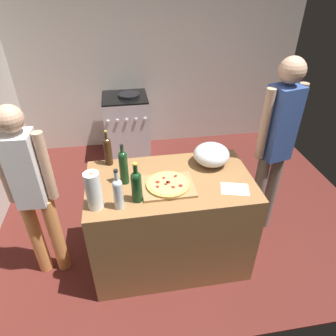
{
  "coord_description": "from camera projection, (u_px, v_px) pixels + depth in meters",
  "views": [
    {
      "loc": [
        -0.44,
        -1.35,
        2.3
      ],
      "look_at": [
        -0.11,
        0.65,
        0.94
      ],
      "focal_mm": 32.26,
      "sensor_mm": 36.0,
      "label": 1
    }
  ],
  "objects": [
    {
      "name": "ground_plane",
      "position": [
        167.0,
        197.0,
        3.62
      ],
      "size": [
        4.23,
        3.44,
        0.02
      ],
      "primitive_type": "cube",
      "color": "#511E19"
    },
    {
      "name": "kitchen_wall_rear",
      "position": [
        149.0,
        55.0,
        4.1
      ],
      "size": [
        4.23,
        0.1,
        2.6
      ],
      "primitive_type": "cube",
      "color": "#BCB7AD",
      "rests_on": "ground_plane"
    },
    {
      "name": "counter",
      "position": [
        170.0,
        221.0,
        2.64
      ],
      "size": [
        1.32,
        0.77,
        0.89
      ],
      "primitive_type": "cube",
      "color": "olive",
      "rests_on": "ground_plane"
    },
    {
      "name": "cutting_board",
      "position": [
        168.0,
        186.0,
        2.31
      ],
      "size": [
        0.4,
        0.32,
        0.02
      ],
      "primitive_type": "cube",
      "color": "#9E7247",
      "rests_on": "counter"
    },
    {
      "name": "pizza",
      "position": [
        168.0,
        184.0,
        2.3
      ],
      "size": [
        0.33,
        0.33,
        0.03
      ],
      "color": "tan",
      "rests_on": "cutting_board"
    },
    {
      "name": "mixing_bowl",
      "position": [
        211.0,
        155.0,
        2.54
      ],
      "size": [
        0.3,
        0.3,
        0.18
      ],
      "color": "#B2B2B7",
      "rests_on": "counter"
    },
    {
      "name": "paper_towel_roll",
      "position": [
        94.0,
        191.0,
        2.05
      ],
      "size": [
        0.11,
        0.11,
        0.29
      ],
      "color": "white",
      "rests_on": "counter"
    },
    {
      "name": "wine_bottle_amber",
      "position": [
        124.0,
        166.0,
        2.28
      ],
      "size": [
        0.07,
        0.07,
        0.34
      ],
      "color": "#143819",
      "rests_on": "counter"
    },
    {
      "name": "wine_bottle_clear",
      "position": [
        108.0,
        150.0,
        2.51
      ],
      "size": [
        0.06,
        0.06,
        0.32
      ],
      "color": "#331E0F",
      "rests_on": "counter"
    },
    {
      "name": "wine_bottle_green",
      "position": [
        136.0,
        185.0,
        2.11
      ],
      "size": [
        0.08,
        0.08,
        0.32
      ],
      "color": "#143819",
      "rests_on": "counter"
    },
    {
      "name": "wine_bottle_dark",
      "position": [
        118.0,
        192.0,
        2.05
      ],
      "size": [
        0.07,
        0.07,
        0.32
      ],
      "color": "silver",
      "rests_on": "counter"
    },
    {
      "name": "recipe_sheet",
      "position": [
        235.0,
        189.0,
        2.29
      ],
      "size": [
        0.24,
        0.2,
        0.0
      ],
      "primitive_type": "cube",
      "rotation": [
        0.0,
        0.0,
        -0.28
      ],
      "color": "white",
      "rests_on": "counter"
    },
    {
      "name": "stove",
      "position": [
        127.0,
        126.0,
        4.19
      ],
      "size": [
        0.59,
        0.57,
        0.92
      ],
      "color": "#B7B7BC",
      "rests_on": "ground_plane"
    },
    {
      "name": "person_in_stripes",
      "position": [
        32.0,
        190.0,
        2.28
      ],
      "size": [
        0.37,
        0.21,
        1.57
      ],
      "color": "#D88C4C",
      "rests_on": "ground_plane"
    },
    {
      "name": "person_in_red",
      "position": [
        276.0,
        141.0,
        2.64
      ],
      "size": [
        0.39,
        0.25,
        1.75
      ],
      "color": "slate",
      "rests_on": "ground_plane"
    }
  ]
}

